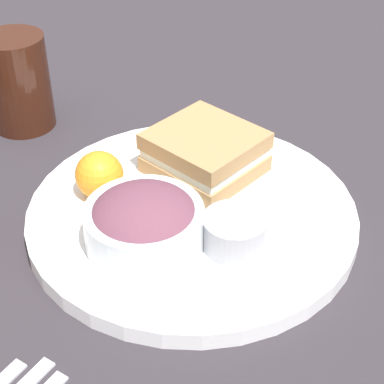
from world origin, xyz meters
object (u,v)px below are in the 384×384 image
Objects in this scene: plate at (192,215)px; dressing_cup at (234,232)px; sandwich at (205,152)px; salad_bowl at (144,223)px; drink_glass at (18,82)px.

dressing_cup reaches higher than plate.
sandwich is 1.23× the size of salad_bowl.
sandwich is 2.25× the size of dressing_cup.
sandwich is 1.16× the size of drink_glass.
salad_bowl reaches higher than plate.
plate is at bearing -113.01° from drink_glass.
drink_glass is at bearing 64.50° from dressing_cup.
plate is 2.44× the size of sandwich.
plate is 0.29m from drink_glass.
salad_bowl is 0.30m from drink_glass.
sandwich is at bearing -5.72° from salad_bowl.
drink_glass reaches higher than sandwich.
plate is 5.50× the size of dressing_cup.
dressing_cup is 0.36m from drink_glass.
sandwich is 0.26m from drink_glass.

